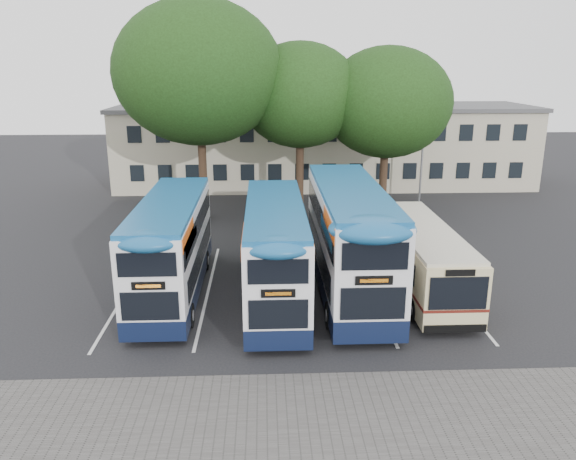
% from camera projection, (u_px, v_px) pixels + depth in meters
% --- Properties ---
extents(ground, '(120.00, 120.00, 0.00)m').
position_uv_depth(ground, '(402.00, 341.00, 19.78)').
color(ground, black).
rests_on(ground, ground).
extents(paving_strip, '(40.00, 6.00, 0.01)m').
position_uv_depth(paving_strip, '(372.00, 433.00, 14.91)').
color(paving_strip, '#595654').
rests_on(paving_strip, ground).
extents(bay_lines, '(14.12, 11.00, 0.01)m').
position_uv_depth(bay_lines, '(289.00, 288.00, 24.41)').
color(bay_lines, silver).
rests_on(bay_lines, ground).
extents(depot_building, '(32.40, 8.40, 6.20)m').
position_uv_depth(depot_building, '(324.00, 144.00, 44.70)').
color(depot_building, '#B4AF91').
rests_on(depot_building, ground).
extents(lamp_post, '(0.25, 1.05, 9.06)m').
position_uv_depth(lamp_post, '(424.00, 130.00, 37.67)').
color(lamp_post, gray).
rests_on(lamp_post, ground).
extents(tree_left, '(9.94, 9.94, 13.09)m').
position_uv_depth(tree_left, '(199.00, 72.00, 32.77)').
color(tree_left, black).
rests_on(tree_left, ground).
extents(tree_mid, '(7.57, 7.57, 10.71)m').
position_uv_depth(tree_mid, '(300.00, 95.00, 34.53)').
color(tree_mid, black).
rests_on(tree_mid, ground).
extents(tree_right, '(8.05, 8.05, 10.46)m').
position_uv_depth(tree_right, '(387.00, 103.00, 34.76)').
color(tree_right, black).
rests_on(tree_right, ground).
extents(bus_dd_left, '(2.36, 9.75, 4.06)m').
position_uv_depth(bus_dd_left, '(172.00, 243.00, 23.28)').
color(bus_dd_left, black).
rests_on(bus_dd_left, ground).
extents(bus_dd_mid, '(2.36, 9.75, 4.06)m').
position_uv_depth(bus_dd_mid, '(275.00, 248.00, 22.67)').
color(bus_dd_mid, black).
rests_on(bus_dd_mid, ground).
extents(bus_dd_right, '(2.64, 10.89, 4.54)m').
position_uv_depth(bus_dd_right, '(349.00, 235.00, 23.55)').
color(bus_dd_right, black).
rests_on(bus_dd_right, ground).
extents(bus_single, '(2.38, 9.36, 2.79)m').
position_uv_depth(bus_single, '(421.00, 254.00, 24.03)').
color(bus_single, beige).
rests_on(bus_single, ground).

